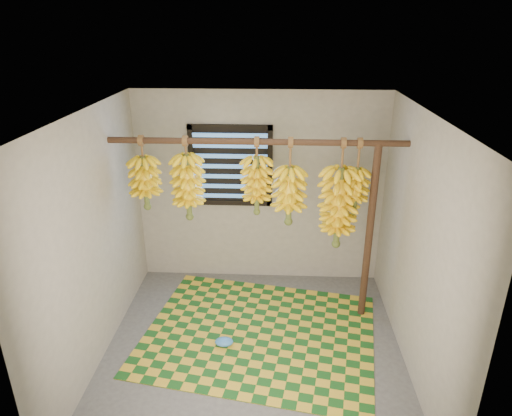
# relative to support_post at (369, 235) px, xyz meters

# --- Properties ---
(floor) EXTENTS (3.00, 3.00, 0.01)m
(floor) POSITION_rel_support_post_xyz_m (-1.20, -0.70, -1.00)
(floor) COLOR #4A4A4A
(floor) RESTS_ON ground
(ceiling) EXTENTS (3.00, 3.00, 0.01)m
(ceiling) POSITION_rel_support_post_xyz_m (-1.20, -0.70, 1.40)
(ceiling) COLOR silver
(ceiling) RESTS_ON wall_back
(wall_back) EXTENTS (3.00, 0.01, 2.40)m
(wall_back) POSITION_rel_support_post_xyz_m (-1.20, 0.80, 0.20)
(wall_back) COLOR gray
(wall_back) RESTS_ON floor
(wall_left) EXTENTS (0.01, 3.00, 2.40)m
(wall_left) POSITION_rel_support_post_xyz_m (-2.71, -0.70, 0.20)
(wall_left) COLOR gray
(wall_left) RESTS_ON floor
(wall_right) EXTENTS (0.01, 3.00, 2.40)m
(wall_right) POSITION_rel_support_post_xyz_m (0.30, -0.70, 0.20)
(wall_right) COLOR gray
(wall_right) RESTS_ON floor
(window) EXTENTS (1.00, 0.04, 1.00)m
(window) POSITION_rel_support_post_xyz_m (-1.55, 0.78, 0.50)
(window) COLOR black
(window) RESTS_ON wall_back
(hanging_pole) EXTENTS (3.00, 0.06, 0.06)m
(hanging_pole) POSITION_rel_support_post_xyz_m (-1.20, 0.00, 1.00)
(hanging_pole) COLOR #44291A
(hanging_pole) RESTS_ON wall_left
(support_post) EXTENTS (0.08, 0.08, 2.00)m
(support_post) POSITION_rel_support_post_xyz_m (0.00, 0.00, 0.00)
(support_post) COLOR #44291A
(support_post) RESTS_ON floor
(woven_mat) EXTENTS (2.68, 2.29, 0.01)m
(woven_mat) POSITION_rel_support_post_xyz_m (-1.15, -0.42, -0.99)
(woven_mat) COLOR #164D19
(woven_mat) RESTS_ON floor
(plastic_bag) EXTENTS (0.20, 0.14, 0.08)m
(plastic_bag) POSITION_rel_support_post_xyz_m (-1.51, -0.63, -0.95)
(plastic_bag) COLOR #397ED4
(plastic_bag) RESTS_ON woven_mat
(banana_bunch_a) EXTENTS (0.32, 0.32, 0.79)m
(banana_bunch_a) POSITION_rel_support_post_xyz_m (-2.36, 0.00, 0.55)
(banana_bunch_a) COLOR brown
(banana_bunch_a) RESTS_ON hanging_pole
(banana_bunch_b) EXTENTS (0.33, 0.33, 0.90)m
(banana_bunch_b) POSITION_rel_support_post_xyz_m (-1.92, 0.00, 0.51)
(banana_bunch_b) COLOR brown
(banana_bunch_b) RESTS_ON hanging_pole
(banana_bunch_c) EXTENTS (0.34, 0.34, 0.93)m
(banana_bunch_c) POSITION_rel_support_post_xyz_m (-0.86, 0.00, 0.43)
(banana_bunch_c) COLOR brown
(banana_bunch_c) RESTS_ON hanging_pole
(banana_bunch_d) EXTENTS (0.31, 0.31, 0.82)m
(banana_bunch_d) POSITION_rel_support_post_xyz_m (-1.20, 0.00, 0.54)
(banana_bunch_d) COLOR brown
(banana_bunch_d) RESTS_ON hanging_pole
(banana_bunch_e) EXTENTS (0.40, 0.40, 1.18)m
(banana_bunch_e) POSITION_rel_support_post_xyz_m (-0.34, 0.00, 0.31)
(banana_bunch_e) COLOR brown
(banana_bunch_e) RESTS_ON hanging_pole
(banana_bunch_f) EXTENTS (0.27, 0.27, 0.81)m
(banana_bunch_f) POSITION_rel_support_post_xyz_m (-0.18, 0.00, 0.50)
(banana_bunch_f) COLOR brown
(banana_bunch_f) RESTS_ON hanging_pole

